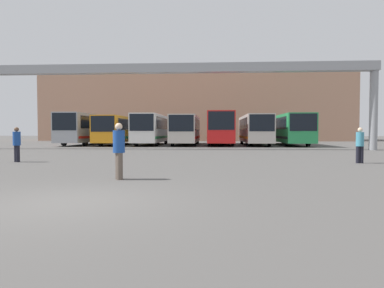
{
  "coord_description": "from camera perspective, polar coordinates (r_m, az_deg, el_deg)",
  "views": [
    {
      "loc": [
        2.93,
        -6.71,
        1.45
      ],
      "look_at": [
        0.98,
        23.96,
        0.3
      ],
      "focal_mm": 32.0,
      "sensor_mm": 36.0,
      "label": 1
    }
  ],
  "objects": [
    {
      "name": "ground_plane",
      "position": [
        7.46,
        -19.84,
        -9.16
      ],
      "size": [
        200.0,
        200.0,
        0.0
      ],
      "primitive_type": "plane",
      "color": "#514F4C"
    },
    {
      "name": "building_backdrop",
      "position": [
        56.35,
        0.65,
        5.81
      ],
      "size": [
        47.34,
        12.0,
        10.12
      ],
      "color": "tan",
      "rests_on": "ground"
    },
    {
      "name": "overhead_gantry",
      "position": [
        27.5,
        -2.58,
        11.09
      ],
      "size": [
        30.85,
        0.8,
        6.76
      ],
      "color": "gray",
      "rests_on": "ground"
    },
    {
      "name": "bus_slot_0",
      "position": [
        38.48,
        -17.32,
        2.68
      ],
      "size": [
        2.51,
        10.57,
        3.25
      ],
      "color": "#999EA5",
      "rests_on": "ground"
    },
    {
      "name": "bus_slot_1",
      "position": [
        37.81,
        -11.94,
        2.5
      ],
      "size": [
        2.44,
        11.53,
        2.96
      ],
      "color": "orange",
      "rests_on": "ground"
    },
    {
      "name": "bus_slot_2",
      "position": [
        36.58,
        -6.67,
        2.69
      ],
      "size": [
        2.45,
        10.66,
        3.14
      ],
      "color": "silver",
      "rests_on": "ground"
    },
    {
      "name": "bus_slot_3",
      "position": [
        36.45,
        -0.98,
        2.61
      ],
      "size": [
        2.5,
        11.35,
        3.03
      ],
      "color": "beige",
      "rests_on": "ground"
    },
    {
      "name": "bus_slot_4",
      "position": [
        36.1,
        4.71,
        2.88
      ],
      "size": [
        2.59,
        10.87,
        3.34
      ],
      "color": "red",
      "rests_on": "ground"
    },
    {
      "name": "bus_slot_5",
      "position": [
        36.58,
        10.37,
        2.6
      ],
      "size": [
        2.46,
        11.35,
        3.06
      ],
      "color": "beige",
      "rests_on": "ground"
    },
    {
      "name": "bus_slot_6",
      "position": [
        37.47,
        15.81,
        2.59
      ],
      "size": [
        2.62,
        11.94,
        3.12
      ],
      "color": "#268C4C",
      "rests_on": "ground"
    },
    {
      "name": "pedestrian_far_center",
      "position": [
        17.22,
        26.19,
        -0.04
      ],
      "size": [
        0.34,
        0.34,
        1.62
      ],
      "rotation": [
        0.0,
        0.0,
        3.12
      ],
      "color": "black",
      "rests_on": "ground"
    },
    {
      "name": "pedestrian_mid_left",
      "position": [
        18.02,
        -27.17,
        0.07
      ],
      "size": [
        0.34,
        0.34,
        1.64
      ],
      "rotation": [
        0.0,
        0.0,
        5.72
      ],
      "color": "black",
      "rests_on": "ground"
    },
    {
      "name": "pedestrian_near_center",
      "position": [
        10.46,
        -12.08,
        -0.91
      ],
      "size": [
        0.35,
        0.35,
        1.69
      ],
      "rotation": [
        0.0,
        0.0,
        2.07
      ],
      "color": "brown",
      "rests_on": "ground"
    }
  ]
}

